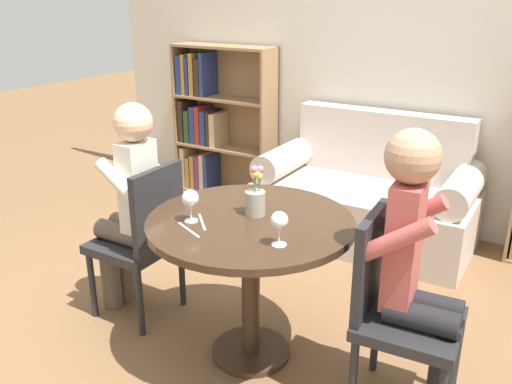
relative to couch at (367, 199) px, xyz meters
name	(u,v)px	position (x,y,z in m)	size (l,w,h in m)	color
ground_plane	(251,353)	(0.00, -1.64, -0.31)	(16.00, 16.00, 0.00)	brown
back_wall	(397,49)	(0.00, 0.43, 1.04)	(5.20, 0.05, 2.70)	beige
round_table	(251,246)	(0.00, -1.64, 0.30)	(0.98, 0.98, 0.75)	#382619
couch	(367,199)	(0.00, 0.00, 0.00)	(1.54, 0.80, 0.92)	beige
bookshelf_left	(214,123)	(-1.56, 0.26, 0.33)	(0.93, 0.28, 1.33)	#93704C
chair_left	(144,236)	(-0.70, -1.63, 0.18)	(0.42, 0.42, 0.90)	#232326
chair_right	(394,305)	(0.70, -1.61, 0.18)	(0.45, 0.45, 0.90)	#232326
person_left	(129,205)	(-0.79, -1.63, 0.34)	(0.42, 0.34, 1.23)	brown
person_right	(419,268)	(0.78, -1.60, 0.38)	(0.43, 0.36, 1.27)	black
wine_glass_left	(190,199)	(-0.22, -1.80, 0.55)	(0.08, 0.08, 0.15)	white
wine_glass_right	(279,221)	(0.25, -1.81, 0.55)	(0.07, 0.07, 0.15)	white
flower_vase	(255,198)	(-0.01, -1.58, 0.53)	(0.10, 0.10, 0.24)	#9E9384
knife_left_setting	(202,222)	(-0.17, -1.79, 0.44)	(0.14, 0.14, 0.00)	silver
fork_left_setting	(189,230)	(-0.17, -1.89, 0.44)	(0.18, 0.09, 0.00)	silver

